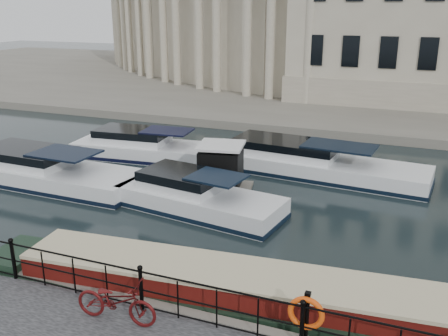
# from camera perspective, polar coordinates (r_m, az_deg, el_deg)

# --- Properties ---
(ground_plane) EXTENTS (160.00, 160.00, 0.00)m
(ground_plane) POSITION_cam_1_polar(r_m,az_deg,el_deg) (14.96, -4.73, -13.03)
(ground_plane) COLOR black
(ground_plane) RESTS_ON ground
(far_bank) EXTENTS (120.00, 42.00, 0.55)m
(far_bank) POSITION_cam_1_polar(r_m,az_deg,el_deg) (51.29, 15.06, 9.20)
(far_bank) COLOR #6B665B
(far_bank) RESTS_ON ground_plane
(railing) EXTENTS (24.14, 0.14, 1.22)m
(railing) POSITION_cam_1_polar(r_m,az_deg,el_deg) (12.66, -9.47, -13.16)
(railing) COLOR black
(railing) RESTS_ON near_quay
(civic_building) EXTENTS (53.55, 31.84, 16.85)m
(civic_building) POSITION_cam_1_polar(r_m,az_deg,el_deg) (46.62, 13.80, 16.82)
(civic_building) COLOR #ADA38C
(civic_building) RESTS_ON far_bank
(bicycle) EXTENTS (2.11, 0.84, 1.09)m
(bicycle) POSITION_cam_1_polar(r_m,az_deg,el_deg) (12.42, -12.23, -14.63)
(bicycle) COLOR #4F0E0E
(bicycle) RESTS_ON near_quay
(life_ring_post) EXTENTS (0.81, 0.21, 1.33)m
(life_ring_post) POSITION_cam_1_polar(r_m,az_deg,el_deg) (11.35, 9.37, -16.13)
(life_ring_post) COLOR black
(life_ring_post) RESTS_ON near_quay
(narrowboat) EXTENTS (15.41, 3.41, 1.56)m
(narrowboat) POSITION_cam_1_polar(r_m,az_deg,el_deg) (13.53, 2.23, -14.84)
(narrowboat) COLOR black
(narrowboat) RESTS_ON ground_plane
(harbour_hut) EXTENTS (2.95, 2.61, 2.16)m
(harbour_hut) POSITION_cam_1_polar(r_m,az_deg,el_deg) (21.49, -0.35, -0.22)
(harbour_hut) COLOR #6B665B
(harbour_hut) RESTS_ON ground_plane
(cabin_cruisers) EXTENTS (21.10, 9.68, 1.99)m
(cabin_cruisers) POSITION_cam_1_polar(r_m,az_deg,el_deg) (23.44, -5.34, -0.23)
(cabin_cruisers) COLOR white
(cabin_cruisers) RESTS_ON ground_plane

